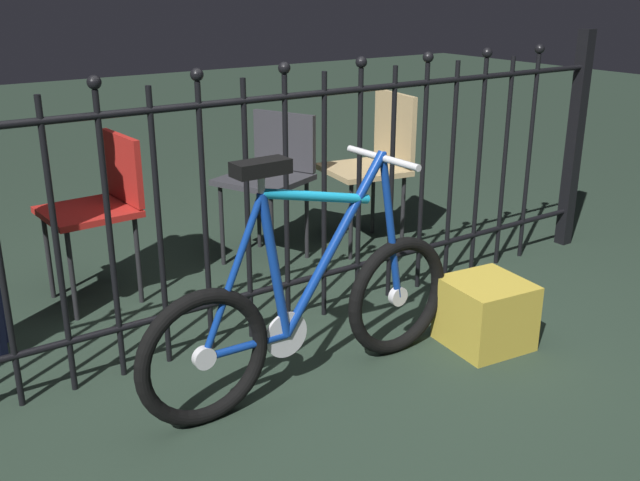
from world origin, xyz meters
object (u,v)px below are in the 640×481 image
chair_charcoal (272,169)px  bicycle (309,311)px  chair_tan (377,155)px  display_crate (485,313)px  chair_red (102,199)px

chair_charcoal → bicycle: bearing=-115.5°
chair_tan → display_crate: (-0.42, -1.28, -0.39)m
chair_charcoal → chair_red: 0.95m
chair_red → display_crate: (1.15, -1.42, -0.36)m
chair_charcoal → chair_red: bearing=-179.6°
chair_charcoal → display_crate: chair_charcoal is taller
chair_charcoal → display_crate: (0.20, -1.42, -0.37)m
bicycle → display_crate: 0.84m
bicycle → chair_charcoal: bicycle is taller
chair_tan → chair_red: size_ratio=1.11×
chair_tan → chair_charcoal: bearing=166.8°
chair_charcoal → chair_red: chair_charcoal is taller
bicycle → chair_tan: bearing=42.5°
chair_red → display_crate: chair_red is taller
bicycle → chair_tan: bicycle is taller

